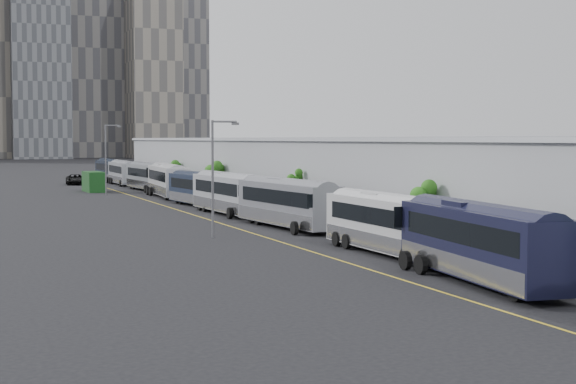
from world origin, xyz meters
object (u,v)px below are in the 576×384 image
bus_5 (199,192)px  shipping_container (94,182)px  bus_4 (228,197)px  bus_8 (123,175)px  street_lamp_far (107,155)px  bus_9 (110,172)px  bus_7 (148,179)px  bus_6 (168,183)px  bus_2 (388,229)px  suv (75,179)px  bus_3 (288,208)px  bus_1 (480,249)px  street_lamp_near (215,170)px

bus_5 → shipping_container: bus_5 is taller
bus_4 → bus_8: (0.52, 55.93, -0.07)m
street_lamp_far → bus_9: bearing=79.8°
street_lamp_far → bus_7: bearing=50.2°
bus_6 → shipping_container: bus_6 is taller
bus_2 → bus_8: bearing=89.7°
shipping_container → bus_9: bearing=74.1°
bus_6 → bus_8: size_ratio=1.09×
bus_7 → shipping_container: (-7.30, -0.07, -0.28)m
suv → bus_8: bearing=-23.1°
suv → bus_6: bearing=-74.8°
bus_4 → bus_6: bearing=86.7°
bus_3 → bus_7: 54.38m
bus_8 → bus_4: bearing=-90.0°
bus_4 → bus_7: size_ratio=1.01×
bus_8 → bus_6: bearing=-89.9°
bus_9 → bus_3: bearing=-91.9°
bus_8 → bus_2: bearing=-89.5°
bus_1 → bus_4: 42.27m
bus_6 → bus_7: 14.59m
street_lamp_far → bus_3: bearing=-82.1°
bus_6 → street_lamp_near: street_lamp_near is taller
bus_7 → bus_9: (-0.38, 27.72, -0.05)m
bus_6 → street_lamp_far: 9.54m
shipping_container → bus_7: bearing=-1.4°
bus_1 → bus_8: bearing=95.5°
street_lamp_near → suv: street_lamp_near is taller
bus_8 → suv: bus_8 is taller
bus_5 → bus_9: (0.42, 57.21, 0.06)m
street_lamp_near → street_lamp_far: bearing=89.1°
bus_8 → shipping_container: bearing=-113.0°
bus_3 → bus_8: 70.17m
bus_1 → bus_7: 82.42m
bus_4 → shipping_container: (-6.37, 40.08, -0.30)m
bus_6 → bus_9: 42.30m
bus_2 → bus_3: size_ratio=0.94×
bus_9 → bus_2: bearing=-91.9°
bus_2 → bus_4: bus_4 is taller
bus_5 → street_lamp_near: (-6.78, -29.16, 3.37)m
bus_5 → bus_7: bus_7 is taller
street_lamp_far → suv: bearing=90.7°
bus_3 → bus_8: (-0.02, 70.17, -0.08)m
bus_9 → shipping_container: bus_9 is taller
bus_5 → bus_8: 45.28m
bus_1 → suv: size_ratio=2.34×
bus_6 → suv: bus_6 is taller
bus_6 → suv: size_ratio=2.39×
bus_9 → bus_6: bearing=-92.3°
bus_3 → bus_4: (-0.54, 14.23, -0.01)m
shipping_container → suv: shipping_container is taller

